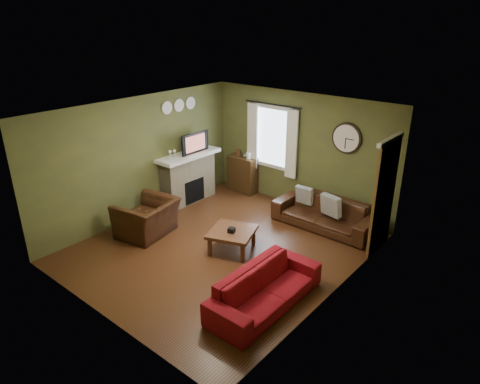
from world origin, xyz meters
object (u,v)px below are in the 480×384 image
Objects in this scene: bookshelf at (243,174)px; sofa_brown at (324,213)px; coffee_table at (232,240)px; sofa_red at (265,288)px; armchair at (147,218)px.

bookshelf is 2.58m from sofa_brown.
sofa_brown is 2.12m from coffee_table.
sofa_red reaches higher than coffee_table.
sofa_brown is 1.93× the size of armchair.
coffee_table is (-0.83, -1.95, -0.10)m from sofa_brown.
coffee_table is (1.70, -2.37, -0.24)m from bookshelf.
sofa_red is at bearing -46.20° from bookshelf.
armchair is 1.39× the size of coffee_table.
sofa_brown is 2.68× the size of coffee_table.
sofa_red is 2.54× the size of coffee_table.
sofa_red is at bearing -77.97° from sofa_brown.
coffee_table is (-1.44, 0.91, -0.08)m from sofa_red.
coffee_table is at bearing 57.84° from sofa_red.
bookshelf is 0.45× the size of sofa_red.
armchair is at bearing -135.34° from sofa_brown.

